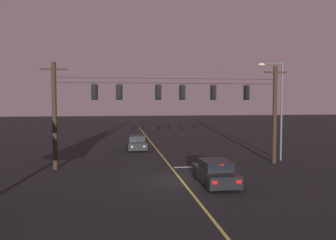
% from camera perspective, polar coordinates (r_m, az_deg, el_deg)
% --- Properties ---
extents(ground_plane, '(180.00, 180.00, 0.00)m').
position_cam_1_polar(ground_plane, '(20.39, 2.36, -10.34)').
color(ground_plane, black).
extents(lane_centre_stripe, '(0.14, 60.00, 0.01)m').
position_cam_1_polar(lane_centre_stripe, '(30.68, -1.39, -5.73)').
color(lane_centre_stripe, '#D1C64C').
rests_on(lane_centre_stripe, ground).
extents(stop_bar_paint, '(3.40, 0.36, 0.01)m').
position_cam_1_polar(stop_bar_paint, '(24.61, 4.98, -7.98)').
color(stop_bar_paint, silver).
rests_on(stop_bar_paint, ground).
extents(signal_span_assembly, '(18.11, 0.32, 7.49)m').
position_cam_1_polar(signal_span_assembly, '(24.38, 0.35, 1.15)').
color(signal_span_assembly, '#2D2116').
rests_on(signal_span_assembly, ground).
extents(traffic_light_leftmost, '(0.48, 0.41, 1.22)m').
position_cam_1_polar(traffic_light_leftmost, '(24.12, -12.49, 4.71)').
color(traffic_light_leftmost, black).
extents(traffic_light_left_inner, '(0.48, 0.41, 1.22)m').
position_cam_1_polar(traffic_light_left_inner, '(24.06, -8.36, 4.76)').
color(traffic_light_left_inner, black).
extents(traffic_light_centre, '(0.48, 0.41, 1.22)m').
position_cam_1_polar(traffic_light_centre, '(24.23, -1.64, 4.78)').
color(traffic_light_centre, black).
extents(traffic_light_right_inner, '(0.48, 0.41, 1.22)m').
position_cam_1_polar(traffic_light_right_inner, '(24.51, 2.51, 4.76)').
color(traffic_light_right_inner, black).
extents(traffic_light_rightmost, '(0.48, 0.41, 1.22)m').
position_cam_1_polar(traffic_light_rightmost, '(25.07, 7.85, 4.70)').
color(traffic_light_rightmost, black).
extents(traffic_light_far_right, '(0.48, 0.41, 1.22)m').
position_cam_1_polar(traffic_light_far_right, '(25.92, 13.40, 4.59)').
color(traffic_light_far_right, black).
extents(car_waiting_near_lane, '(1.80, 4.33, 1.39)m').
position_cam_1_polar(car_waiting_near_lane, '(19.72, 8.05, -8.91)').
color(car_waiting_near_lane, black).
rests_on(car_waiting_near_lane, ground).
extents(car_oncoming_lead, '(1.80, 4.42, 1.39)m').
position_cam_1_polar(car_oncoming_lead, '(33.27, -5.36, -3.92)').
color(car_oncoming_lead, black).
rests_on(car_oncoming_lead, ground).
extents(street_lamp_corner, '(2.11, 0.30, 7.90)m').
position_cam_1_polar(street_lamp_corner, '(28.14, 18.31, 3.01)').
color(street_lamp_corner, '#4C4F54').
rests_on(street_lamp_corner, ground).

